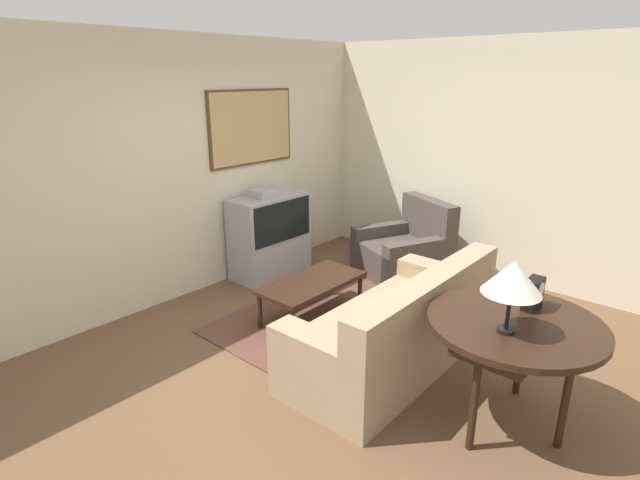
# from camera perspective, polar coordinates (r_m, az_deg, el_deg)

# --- Properties ---
(ground_plane) EXTENTS (12.00, 12.00, 0.00)m
(ground_plane) POSITION_cam_1_polar(r_m,az_deg,el_deg) (4.39, 2.47, -13.20)
(ground_plane) COLOR brown
(wall_back) EXTENTS (12.00, 0.10, 2.70)m
(wall_back) POSITION_cam_1_polar(r_m,az_deg,el_deg) (5.42, -15.14, 7.77)
(wall_back) COLOR beige
(wall_back) RESTS_ON ground_plane
(wall_right) EXTENTS (0.06, 12.00, 2.70)m
(wall_right) POSITION_cam_1_polar(r_m,az_deg,el_deg) (6.10, 18.57, 8.51)
(wall_right) COLOR beige
(wall_right) RESTS_ON ground_plane
(area_rug) EXTENTS (2.21, 1.49, 0.01)m
(area_rug) POSITION_cam_1_polar(r_m,az_deg,el_deg) (5.06, 0.97, -8.56)
(area_rug) COLOR brown
(area_rug) RESTS_ON ground_plane
(tv) EXTENTS (0.96, 0.46, 1.05)m
(tv) POSITION_cam_1_polar(r_m,az_deg,el_deg) (5.94, -5.72, 0.64)
(tv) COLOR #9E9EA3
(tv) RESTS_ON ground_plane
(couch) EXTENTS (2.02, 0.91, 0.85)m
(couch) POSITION_cam_1_polar(r_m,az_deg,el_deg) (4.21, 8.83, -10.16)
(couch) COLOR #9E8466
(couch) RESTS_ON ground_plane
(armchair) EXTENTS (1.20, 1.18, 0.89)m
(armchair) POSITION_cam_1_polar(r_m,az_deg,el_deg) (6.07, 9.70, -1.30)
(armchair) COLOR #473D38
(armchair) RESTS_ON ground_plane
(coffee_table) EXTENTS (1.08, 0.53, 0.39)m
(coffee_table) POSITION_cam_1_polar(r_m,az_deg,el_deg) (4.88, -0.92, -5.12)
(coffee_table) COLOR black
(coffee_table) RESTS_ON ground_plane
(console_table) EXTENTS (1.13, 1.13, 0.78)m
(console_table) POSITION_cam_1_polar(r_m,az_deg,el_deg) (3.54, 21.42, -9.57)
(console_table) COLOR black
(console_table) RESTS_ON ground_plane
(table_lamp) EXTENTS (0.36, 0.36, 0.47)m
(table_lamp) POSITION_cam_1_polar(r_m,az_deg,el_deg) (3.20, 21.17, -4.07)
(table_lamp) COLOR black
(table_lamp) RESTS_ON console_table
(mantel_clock) EXTENTS (0.18, 0.10, 0.22)m
(mantel_clock) POSITION_cam_1_polar(r_m,az_deg,el_deg) (3.68, 23.19, -5.65)
(mantel_clock) COLOR black
(mantel_clock) RESTS_ON console_table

